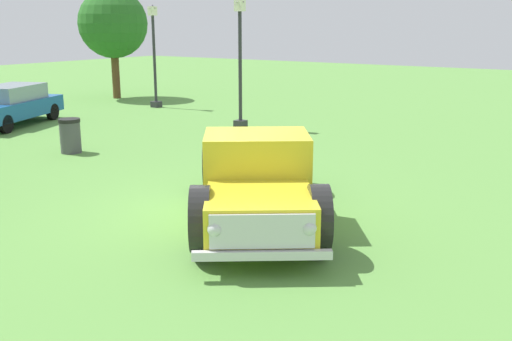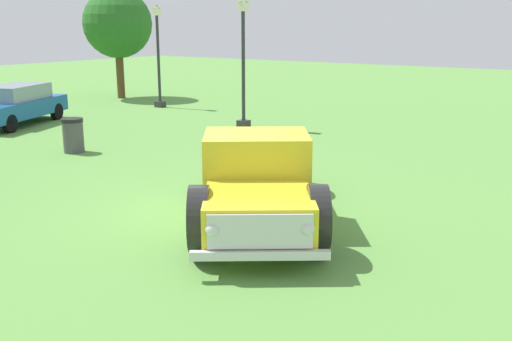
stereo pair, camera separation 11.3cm
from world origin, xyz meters
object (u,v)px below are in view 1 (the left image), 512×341
object	(u,v)px
pickup_truck_foreground	(257,182)
lamp_post_far	(240,61)
lamp_post_near	(154,55)
trash_can	(70,136)
sedan_distant_b	(11,104)
oak_tree_west	(113,24)

from	to	relation	value
pickup_truck_foreground	lamp_post_far	xyz separation A→B (m)	(8.06, 6.06, 1.47)
lamp_post_near	lamp_post_far	distance (m)	6.27
trash_can	lamp_post_far	bearing A→B (deg)	-14.68
pickup_truck_foreground	trash_can	world-z (taller)	pickup_truck_foreground
trash_can	sedan_distant_b	bearing A→B (deg)	71.23
sedan_distant_b	oak_tree_west	size ratio (longest dim) A/B	0.89
oak_tree_west	pickup_truck_foreground	bearing A→B (deg)	-126.04
lamp_post_far	oak_tree_west	world-z (taller)	oak_tree_west
pickup_truck_foreground	lamp_post_far	bearing A→B (deg)	36.93
sedan_distant_b	lamp_post_near	world-z (taller)	lamp_post_near
sedan_distant_b	trash_can	xyz separation A→B (m)	(-1.83, -5.39, -0.25)
lamp_post_near	pickup_truck_foreground	bearing A→B (deg)	-130.34
sedan_distant_b	lamp_post_near	size ratio (longest dim) A/B	1.07
lamp_post_near	trash_can	xyz separation A→B (m)	(-8.03, -4.35, -1.74)
pickup_truck_foreground	sedan_distant_b	bearing A→B (deg)	73.04
lamp_post_near	trash_can	bearing A→B (deg)	-151.54
sedan_distant_b	trash_can	world-z (taller)	sedan_distant_b
pickup_truck_foreground	oak_tree_west	size ratio (longest dim) A/B	1.07
lamp_post_near	sedan_distant_b	bearing A→B (deg)	170.45
pickup_truck_foreground	sedan_distant_b	xyz separation A→B (m)	(3.97, 13.00, -0.05)
lamp_post_near	trash_can	world-z (taller)	lamp_post_near
pickup_truck_foreground	trash_can	xyz separation A→B (m)	(2.13, 7.61, -0.30)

